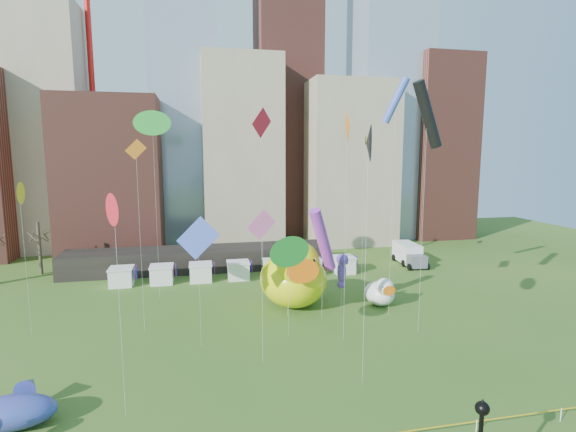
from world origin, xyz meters
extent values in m
cube|color=gray|center=(-30.00, 62.00, 21.00)|extent=(14.00, 12.00, 42.00)
cube|color=brown|center=(-18.00, 56.00, 13.00)|extent=(16.00, 14.00, 26.00)
cube|color=#8C9EB2|center=(-6.00, 64.00, 27.50)|extent=(12.00, 12.00, 55.00)
cube|color=gray|center=(4.00, 60.00, 17.00)|extent=(14.00, 14.00, 34.00)
cube|color=brown|center=(14.00, 66.00, 34.00)|extent=(12.00, 12.00, 68.00)
cube|color=gray|center=(24.00, 58.00, 15.00)|extent=(16.00, 14.00, 30.00)
cube|color=#8C9EB2|center=(34.00, 62.00, 24.00)|extent=(14.00, 12.00, 48.00)
cube|color=brown|center=(44.00, 60.00, 18.00)|extent=(12.00, 12.00, 36.00)
cylinder|color=red|center=(-22.00, 64.00, 38.00)|extent=(1.00, 1.00, 76.00)
cylinder|color=red|center=(30.00, 64.00, 38.00)|extent=(1.00, 1.00, 76.00)
cube|color=black|center=(-4.00, 42.00, 1.60)|extent=(38.00, 6.00, 3.20)
cube|color=white|center=(-14.00, 36.00, 1.10)|extent=(2.80, 2.80, 2.20)
cube|color=red|center=(-12.20, 36.00, 1.60)|extent=(0.08, 1.40, 1.60)
cube|color=white|center=(-9.00, 36.00, 1.10)|extent=(2.80, 2.80, 2.20)
cube|color=red|center=(-7.20, 36.00, 1.60)|extent=(0.08, 1.40, 1.60)
cube|color=white|center=(-4.00, 36.00, 1.10)|extent=(2.80, 2.80, 2.20)
cube|color=red|center=(-2.20, 36.00, 1.60)|extent=(0.08, 1.40, 1.60)
cube|color=white|center=(1.00, 36.00, 1.10)|extent=(2.80, 2.80, 2.20)
cube|color=red|center=(2.80, 36.00, 1.60)|extent=(0.08, 1.40, 1.60)
cube|color=white|center=(6.00, 36.00, 1.10)|extent=(2.80, 2.80, 2.20)
cube|color=red|center=(7.80, 36.00, 1.60)|extent=(0.08, 1.40, 1.60)
cube|color=white|center=(11.00, 36.00, 1.10)|extent=(2.80, 2.80, 2.20)
cube|color=red|center=(12.80, 36.00, 1.60)|extent=(0.08, 1.40, 1.60)
cube|color=white|center=(16.00, 36.00, 1.10)|extent=(2.80, 2.80, 2.20)
cube|color=red|center=(17.80, 36.00, 1.60)|extent=(0.08, 1.40, 1.60)
cylinder|color=#382B21|center=(-26.00, 44.00, 3.75)|extent=(0.44, 0.44, 7.50)
cylinder|color=white|center=(12.00, 0.00, 0.45)|extent=(0.06, 0.06, 0.90)
cylinder|color=white|center=(18.00, 0.00, 0.45)|extent=(0.06, 0.06, 0.90)
ellipsoid|color=#DFE40B|center=(6.03, 24.28, 3.06)|extent=(7.72, 8.96, 6.11)
ellipsoid|color=#DFE40B|center=(6.16, 27.66, 2.90)|extent=(2.08, 1.65, 2.48)
sphere|color=#DFE40B|center=(5.93, 21.55, 5.52)|extent=(4.76, 4.76, 4.60)
cone|color=orange|center=(5.86, 19.60, 5.36)|extent=(2.60, 2.16, 2.53)
sphere|color=white|center=(4.62, 20.33, 6.13)|extent=(0.83, 0.83, 0.83)
sphere|color=white|center=(7.15, 20.24, 6.13)|extent=(0.83, 0.83, 0.83)
sphere|color=black|center=(4.61, 19.94, 6.13)|extent=(0.41, 0.41, 0.41)
sphere|color=black|center=(7.13, 19.85, 6.13)|extent=(0.41, 0.41, 0.41)
ellipsoid|color=white|center=(15.57, 22.49, 1.33)|extent=(3.34, 3.88, 2.65)
ellipsoid|color=white|center=(15.52, 23.96, 1.26)|extent=(0.90, 0.71, 1.08)
sphere|color=white|center=(15.61, 21.31, 2.39)|extent=(2.06, 2.06, 2.00)
cone|color=orange|center=(15.64, 20.46, 2.33)|extent=(1.13, 0.93, 1.10)
sphere|color=white|center=(15.08, 20.74, 2.66)|extent=(0.36, 0.36, 0.36)
sphere|color=white|center=(16.17, 20.78, 2.66)|extent=(0.36, 0.36, 0.36)
sphere|color=black|center=(15.08, 20.57, 2.66)|extent=(0.18, 0.18, 0.18)
sphere|color=black|center=(16.18, 20.61, 2.66)|extent=(0.18, 0.18, 0.18)
cylinder|color=silver|center=(4.81, 21.31, 2.11)|extent=(0.03, 0.03, 4.22)
ellipsoid|color=green|center=(4.81, 21.31, 4.22)|extent=(1.31, 1.19, 2.76)
sphere|color=green|center=(4.81, 21.16, 5.70)|extent=(1.78, 1.78, 1.41)
cone|color=green|center=(4.81, 20.52, 5.63)|extent=(0.75, 0.99, 0.49)
sphere|color=green|center=(4.81, 21.36, 2.63)|extent=(0.99, 0.99, 0.99)
cylinder|color=silver|center=(11.17, 22.82, 1.99)|extent=(0.03, 0.03, 3.98)
ellipsoid|color=#5839AC|center=(11.17, 22.82, 3.98)|extent=(1.09, 0.93, 2.56)
sphere|color=#5839AC|center=(11.17, 22.67, 5.35)|extent=(1.45, 1.45, 1.31)
cone|color=#5839AC|center=(11.17, 22.08, 5.29)|extent=(0.55, 0.86, 0.46)
sphere|color=#5839AC|center=(11.17, 22.87, 2.51)|extent=(0.91, 0.91, 0.91)
ellipsoid|color=#3D3289|center=(-15.66, 6.44, 0.99)|extent=(5.16, 2.79, 1.98)
cone|color=#3D3289|center=(-15.65, 9.22, 1.29)|extent=(1.39, 1.59, 1.39)
sphere|color=black|center=(7.97, -5.62, 5.62)|extent=(0.63, 0.63, 0.63)
cone|color=black|center=(7.97, -5.62, 5.96)|extent=(0.23, 0.23, 0.28)
cube|color=silver|center=(27.48, 39.28, 1.74)|extent=(3.08, 5.78, 2.80)
cube|color=#595960|center=(27.23, 35.70, 1.18)|extent=(2.71, 2.19, 1.79)
cylinder|color=black|center=(25.94, 37.36, 0.50)|extent=(0.35, 1.03, 1.01)
cylinder|color=black|center=(28.74, 37.17, 0.50)|extent=(0.35, 1.03, 1.01)
cylinder|color=black|center=(26.21, 41.17, 0.50)|extent=(0.35, 1.03, 1.01)
cylinder|color=black|center=(29.00, 40.97, 0.50)|extent=(0.35, 1.03, 1.01)
cylinder|color=silver|center=(-9.06, 6.22, 6.73)|extent=(0.02, 0.02, 13.46)
cone|color=red|center=(-9.06, 6.22, 13.46)|extent=(1.04, 1.93, 2.00)
cylinder|color=silver|center=(0.69, 11.58, 5.67)|extent=(0.02, 0.02, 11.35)
cube|color=pink|center=(0.69, 11.58, 11.35)|extent=(2.36, 0.54, 2.41)
cylinder|color=silver|center=(7.35, 6.77, 8.75)|extent=(0.02, 0.02, 17.51)
cone|color=black|center=(7.35, 6.77, 17.51)|extent=(1.37, 2.46, 2.56)
cylinder|color=silver|center=(3.84, 16.31, 4.02)|extent=(0.02, 0.02, 8.04)
cone|color=green|center=(3.84, 16.31, 8.04)|extent=(2.78, 1.39, 2.85)
cylinder|color=silver|center=(-19.80, 21.69, 6.66)|extent=(0.02, 0.02, 13.32)
cone|color=yellow|center=(-19.80, 21.69, 13.32)|extent=(0.51, 2.02, 2.01)
cylinder|color=silver|center=(-4.17, 15.80, 4.85)|extent=(0.02, 0.02, 9.69)
cube|color=blue|center=(-4.17, 15.80, 9.69)|extent=(3.66, 1.06, 3.80)
cylinder|color=silver|center=(-9.42, 20.06, 8.60)|extent=(0.02, 0.02, 17.21)
cube|color=orange|center=(-9.42, 20.06, 17.21)|extent=(1.86, 0.28, 1.87)
cylinder|color=silver|center=(8.08, 19.84, 4.12)|extent=(0.02, 0.02, 8.23)
cylinder|color=purple|center=(8.08, 19.84, 8.23)|extent=(3.81, 3.43, 6.78)
cylinder|color=silver|center=(3.49, 29.96, 10.22)|extent=(0.02, 0.02, 20.44)
cube|color=red|center=(3.49, 29.96, 20.44)|extent=(2.65, 2.50, 3.62)
cylinder|color=silver|center=(16.18, 14.83, 10.13)|extent=(0.02, 0.02, 20.27)
cylinder|color=black|center=(16.18, 14.83, 20.27)|extent=(3.68, 2.06, 6.03)
cylinder|color=silver|center=(-8.79, 29.72, 10.10)|extent=(0.02, 0.02, 20.20)
cone|color=green|center=(-8.79, 29.72, 20.20)|extent=(2.75, 0.50, 2.73)
cylinder|color=silver|center=(16.85, 31.19, 9.24)|extent=(0.02, 0.02, 18.49)
cone|color=yellow|center=(16.85, 31.19, 18.49)|extent=(0.74, 1.23, 1.30)
cylinder|color=silver|center=(15.28, 19.45, 11.02)|extent=(0.02, 0.02, 22.03)
cylinder|color=blue|center=(15.28, 19.45, 22.03)|extent=(2.58, 2.19, 4.50)
cylinder|color=silver|center=(8.54, 14.42, 9.59)|extent=(0.02, 0.02, 19.18)
cube|color=orange|center=(8.54, 14.42, 19.18)|extent=(0.52, 2.60, 2.64)
camera|label=1|loc=(-4.09, -21.22, 16.73)|focal=27.00mm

